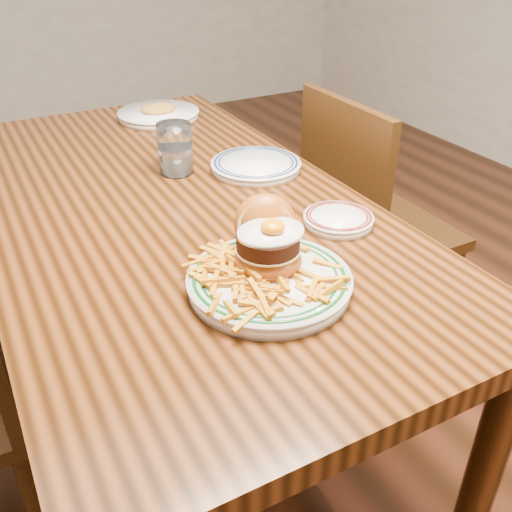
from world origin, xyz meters
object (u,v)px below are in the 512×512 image
table (171,232)px  side_plate (338,219)px  chair_right (367,223)px  main_plate (269,266)px

table → side_plate: bearing=-46.0°
side_plate → chair_right: bearing=25.0°
table → side_plate: (0.29, -0.30, 0.10)m
table → chair_right: bearing=6.0°
chair_right → main_plate: bearing=37.4°
chair_right → main_plate: size_ratio=2.79×
main_plate → table: bearing=119.7°
table → side_plate: side_plate is taller
main_plate → side_plate: size_ratio=2.07×
chair_right → main_plate: (-0.65, -0.50, 0.31)m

